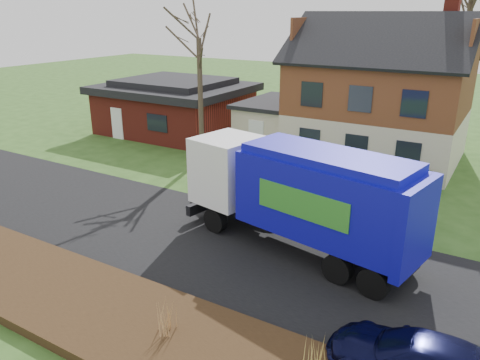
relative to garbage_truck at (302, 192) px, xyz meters
The scene contains 10 objects.
ground 3.85m from the garbage_truck, 158.41° to the right, with size 120.00×120.00×0.00m, color #2C4D19.
road 3.84m from the garbage_truck, 158.41° to the right, with size 80.00×7.00×0.02m, color black.
mulch_verge 7.38m from the garbage_truck, 114.35° to the right, with size 80.00×3.50×0.30m, color black.
main_house 12.96m from the garbage_truck, 96.41° to the left, with size 12.95×8.95×9.26m.
ranch_house 19.06m from the garbage_truck, 141.56° to the left, with size 9.80×8.20×3.70m.
garbage_truck is the anchor object (origin of this frame).
silver_sedan 4.91m from the garbage_truck, 143.49° to the left, with size 1.67×4.78×1.57m, color #B4B6BC.
tree_front_west 13.11m from the garbage_truck, 142.42° to the left, with size 3.17×3.17×9.42m.
grass_clump_mid 6.57m from the garbage_truck, 97.91° to the right, with size 0.33×0.27×0.93m.
grass_clump_east 6.62m from the garbage_truck, 62.96° to the right, with size 0.39×0.32×0.97m.
Camera 1 is at (8.80, -12.89, 8.15)m, focal length 35.00 mm.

